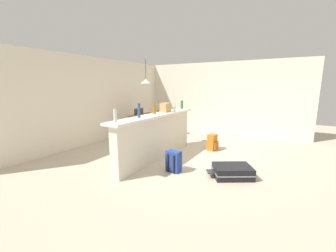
{
  "coord_description": "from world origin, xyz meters",
  "views": [
    {
      "loc": [
        -4.52,
        -2.05,
        1.7
      ],
      "look_at": [
        0.05,
        0.64,
        0.67
      ],
      "focal_mm": 22.63,
      "sensor_mm": 36.0,
      "label": 1
    }
  ],
  "objects_px": {
    "bottle_green": "(182,105)",
    "suitcase_flat_black": "(232,171)",
    "bottle_amber": "(154,110)",
    "dining_table": "(149,118)",
    "bottle_blue": "(139,110)",
    "bottle_white": "(175,107)",
    "dining_chair_near_partition": "(163,123)",
    "pendant_lamp": "(146,81)",
    "bottle_clear": "(115,116)",
    "dining_chair_far_side": "(137,120)",
    "grocery_bag": "(165,107)",
    "backpack_orange": "(212,143)",
    "backpack_blue": "(174,162)"
  },
  "relations": [
    {
      "from": "bottle_amber",
      "to": "dining_table",
      "type": "xyz_separation_m",
      "value": [
        1.65,
        1.35,
        -0.5
      ]
    },
    {
      "from": "bottle_white",
      "to": "dining_table",
      "type": "bearing_deg",
      "value": 57.53
    },
    {
      "from": "suitcase_flat_black",
      "to": "backpack_orange",
      "type": "xyz_separation_m",
      "value": [
        1.45,
        0.88,
        0.09
      ]
    },
    {
      "from": "grocery_bag",
      "to": "backpack_orange",
      "type": "height_order",
      "value": "grocery_bag"
    },
    {
      "from": "pendant_lamp",
      "to": "dining_chair_far_side",
      "type": "bearing_deg",
      "value": 78.16
    },
    {
      "from": "dining_chair_near_partition",
      "to": "dining_chair_far_side",
      "type": "distance_m",
      "value": 1.1
    },
    {
      "from": "bottle_clear",
      "to": "bottle_blue",
      "type": "height_order",
      "value": "bottle_blue"
    },
    {
      "from": "bottle_blue",
      "to": "dining_table",
      "type": "xyz_separation_m",
      "value": [
        2.23,
        1.37,
        -0.55
      ]
    },
    {
      "from": "backpack_orange",
      "to": "grocery_bag",
      "type": "bearing_deg",
      "value": 132.5
    },
    {
      "from": "bottle_white",
      "to": "backpack_blue",
      "type": "bearing_deg",
      "value": -151.65
    },
    {
      "from": "bottle_amber",
      "to": "pendant_lamp",
      "type": "distance_m",
      "value": 2.22
    },
    {
      "from": "bottle_clear",
      "to": "backpack_orange",
      "type": "xyz_separation_m",
      "value": [
        2.56,
        -0.94,
        -0.96
      ]
    },
    {
      "from": "dining_chair_far_side",
      "to": "grocery_bag",
      "type": "bearing_deg",
      "value": -123.03
    },
    {
      "from": "bottle_blue",
      "to": "grocery_bag",
      "type": "xyz_separation_m",
      "value": [
        1.05,
        0.0,
        -0.03
      ]
    },
    {
      "from": "bottle_amber",
      "to": "dining_chair_far_side",
      "type": "xyz_separation_m",
      "value": [
        1.7,
        1.88,
        -0.64
      ]
    },
    {
      "from": "bottle_blue",
      "to": "suitcase_flat_black",
      "type": "distance_m",
      "value": 2.16
    },
    {
      "from": "dining_chair_near_partition",
      "to": "backpack_orange",
      "type": "relative_size",
      "value": 2.21
    },
    {
      "from": "dining_chair_near_partition",
      "to": "bottle_clear",
      "type": "bearing_deg",
      "value": -164.75
    },
    {
      "from": "bottle_white",
      "to": "pendant_lamp",
      "type": "distance_m",
      "value": 1.89
    },
    {
      "from": "dining_chair_near_partition",
      "to": "pendant_lamp",
      "type": "height_order",
      "value": "pendant_lamp"
    },
    {
      "from": "bottle_blue",
      "to": "bottle_white",
      "type": "height_order",
      "value": "bottle_blue"
    },
    {
      "from": "pendant_lamp",
      "to": "backpack_orange",
      "type": "distance_m",
      "value": 2.86
    },
    {
      "from": "bottle_white",
      "to": "dining_chair_near_partition",
      "type": "xyz_separation_m",
      "value": [
        0.95,
        0.92,
        -0.64
      ]
    },
    {
      "from": "bottle_green",
      "to": "suitcase_flat_black",
      "type": "relative_size",
      "value": 0.26
    },
    {
      "from": "bottle_clear",
      "to": "bottle_amber",
      "type": "height_order",
      "value": "bottle_clear"
    },
    {
      "from": "bottle_white",
      "to": "suitcase_flat_black",
      "type": "height_order",
      "value": "bottle_white"
    },
    {
      "from": "dining_table",
      "to": "dining_chair_near_partition",
      "type": "relative_size",
      "value": 1.18
    },
    {
      "from": "dining_chair_near_partition",
      "to": "backpack_orange",
      "type": "bearing_deg",
      "value": -100.81
    },
    {
      "from": "bottle_amber",
      "to": "dining_chair_far_side",
      "type": "bearing_deg",
      "value": 47.91
    },
    {
      "from": "dining_chair_near_partition",
      "to": "bottle_green",
      "type": "bearing_deg",
      "value": -113.1
    },
    {
      "from": "bottle_green",
      "to": "suitcase_flat_black",
      "type": "xyz_separation_m",
      "value": [
        -1.43,
        -1.79,
        -1.05
      ]
    },
    {
      "from": "dining_table",
      "to": "bottle_blue",
      "type": "bearing_deg",
      "value": -148.41
    },
    {
      "from": "bottle_green",
      "to": "grocery_bag",
      "type": "distance_m",
      "value": 0.84
    },
    {
      "from": "pendant_lamp",
      "to": "suitcase_flat_black",
      "type": "xyz_separation_m",
      "value": [
        -1.72,
        -3.22,
        -1.71
      ]
    },
    {
      "from": "dining_table",
      "to": "bottle_clear",
      "type": "bearing_deg",
      "value": -154.8
    },
    {
      "from": "bottle_white",
      "to": "bottle_green",
      "type": "bearing_deg",
      "value": 9.41
    },
    {
      "from": "bottle_clear",
      "to": "bottle_blue",
      "type": "bearing_deg",
      "value": -1.01
    },
    {
      "from": "dining_chair_near_partition",
      "to": "suitcase_flat_black",
      "type": "height_order",
      "value": "dining_chair_near_partition"
    },
    {
      "from": "bottle_white",
      "to": "dining_chair_far_side",
      "type": "distance_m",
      "value": 2.34
    },
    {
      "from": "backpack_blue",
      "to": "backpack_orange",
      "type": "bearing_deg",
      "value": -6.36
    },
    {
      "from": "suitcase_flat_black",
      "to": "bottle_green",
      "type": "bearing_deg",
      "value": 51.39
    },
    {
      "from": "bottle_green",
      "to": "suitcase_flat_black",
      "type": "bearing_deg",
      "value": -128.61
    },
    {
      "from": "backpack_blue",
      "to": "pendant_lamp",
      "type": "bearing_deg",
      "value": 46.54
    },
    {
      "from": "pendant_lamp",
      "to": "backpack_blue",
      "type": "relative_size",
      "value": 1.9
    },
    {
      "from": "bottle_clear",
      "to": "bottle_green",
      "type": "xyz_separation_m",
      "value": [
        2.54,
        -0.03,
        -0.0
      ]
    },
    {
      "from": "grocery_bag",
      "to": "dining_chair_far_side",
      "type": "bearing_deg",
      "value": 56.97
    },
    {
      "from": "dining_chair_far_side",
      "to": "backpack_blue",
      "type": "bearing_deg",
      "value": -129.06
    },
    {
      "from": "bottle_amber",
      "to": "dining_chair_far_side",
      "type": "distance_m",
      "value": 2.61
    },
    {
      "from": "bottle_blue",
      "to": "bottle_amber",
      "type": "distance_m",
      "value": 0.58
    },
    {
      "from": "pendant_lamp",
      "to": "backpack_orange",
      "type": "xyz_separation_m",
      "value": [
        -0.27,
        -2.34,
        -1.61
      ]
    }
  ]
}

